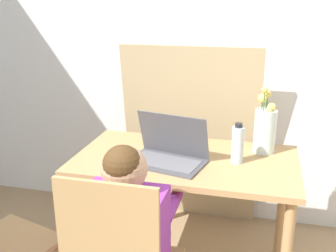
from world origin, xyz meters
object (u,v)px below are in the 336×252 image
laptop (169,151)px  person_seated (131,223)px  water_bottle (238,144)px  flower_vase (265,128)px

laptop → person_seated: bearing=-85.1°
person_seated → laptop: person_seated is taller
person_seated → water_bottle: size_ratio=4.79×
person_seated → flower_vase: size_ratio=2.72×
laptop → flower_vase: bearing=40.1°
flower_vase → person_seated: bearing=-127.1°
flower_vase → water_bottle: flower_vase is taller
laptop → flower_vase: (0.46, 0.24, 0.08)m
laptop → flower_vase: size_ratio=1.15×
flower_vase → laptop: bearing=-151.9°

